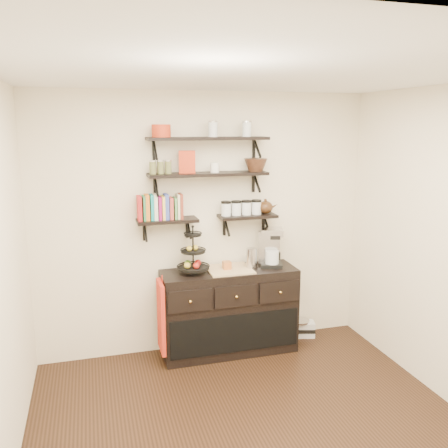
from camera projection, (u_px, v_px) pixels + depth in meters
The scene contains 21 objects.
floor at pixel (262, 444), 3.59m from camera, with size 3.50×3.50×0.00m, color black.
ceiling at pixel (269, 72), 3.03m from camera, with size 3.50×3.50×0.02m, color white.
back_wall at pixel (205, 224), 4.95m from camera, with size 3.50×0.02×2.70m, color white.
shelf_top at pixel (208, 139), 4.65m from camera, with size 1.20×0.27×0.23m.
shelf_mid at pixel (208, 174), 4.72m from camera, with size 1.20×0.27×0.23m.
shelf_low_left at pixel (167, 221), 4.71m from camera, with size 0.60×0.25×0.23m.
shelf_low_right at pixel (247, 217), 4.94m from camera, with size 0.60×0.25×0.23m.
cookbooks at pixel (162, 208), 4.67m from camera, with size 0.43×0.15×0.26m.
glass_canisters at pixel (241, 209), 4.90m from camera, with size 0.43×0.10×0.13m.
sideboard at pixel (229, 311), 4.97m from camera, with size 1.40×0.50×0.92m.
fruit_stand at pixel (193, 258), 4.74m from camera, with size 0.32×0.32×0.47m.
candle at pixel (227, 265), 4.86m from camera, with size 0.08×0.08×0.08m, color #AF5D28.
coffee_maker at pixel (270, 248), 4.99m from camera, with size 0.27×0.27×0.41m.
thermal_carafe at pixel (252, 259), 4.90m from camera, with size 0.11×0.11×0.22m, color silver.
apron at pixel (161, 317), 4.67m from camera, with size 0.04×0.31×0.72m, color #B32513.
radio at pixel (300, 328), 5.40m from camera, with size 0.35×0.26×0.19m.
recipe_box at pixel (187, 162), 4.63m from camera, with size 0.16×0.06×0.22m, color #B83015.
walnut_bowl at pixel (256, 165), 4.83m from camera, with size 0.24×0.24×0.13m, color black, non-canonical shape.
ramekins at pixel (215, 168), 4.72m from camera, with size 0.09×0.09×0.10m, color white.
teapot at pixel (265, 206), 4.97m from camera, with size 0.21×0.16×0.16m, color #382110, non-canonical shape.
red_pot at pixel (161, 131), 4.50m from camera, with size 0.18×0.18×0.12m, color #B83015.
Camera 1 is at (-1.14, -2.96, 2.37)m, focal length 38.00 mm.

